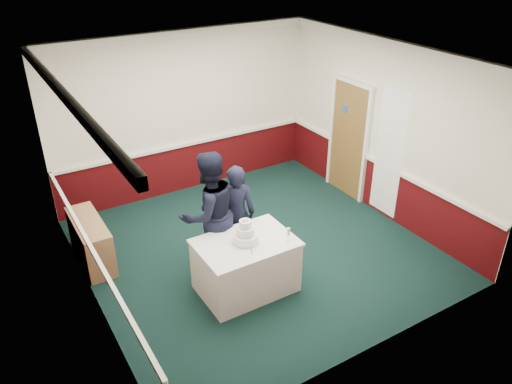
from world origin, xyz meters
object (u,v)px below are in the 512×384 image
wedding_cake (245,235)px  person_woman (236,214)px  sideboard (91,241)px  cake_table (246,265)px  champagne_flute (288,232)px  person_man (209,214)px  cake_knife (251,250)px

wedding_cake → person_woman: bearing=70.2°
sideboard → cake_table: 2.43m
champagne_flute → wedding_cake: bearing=150.8°
wedding_cake → person_woman: person_woman is taller
sideboard → person_man: 1.91m
wedding_cake → champagne_flute: size_ratio=1.78×
sideboard → wedding_cake: bearing=-47.2°
wedding_cake → champagne_flute: 0.57m
wedding_cake → person_man: size_ratio=0.19×
person_woman → sideboard: bearing=0.1°
sideboard → person_woman: size_ratio=0.77×
cake_knife → champagne_flute: size_ratio=1.07×
person_man → person_woman: size_ratio=1.20×
champagne_flute → person_man: 1.19m
sideboard → cake_knife: size_ratio=5.45×
person_man → champagne_flute: bearing=118.6°
person_man → person_woman: bearing=177.2°
cake_knife → champagne_flute: champagne_flute is taller
champagne_flute → person_woman: (-0.24, 1.01, -0.15)m
cake_knife → person_man: (-0.16, 0.89, 0.15)m
cake_knife → champagne_flute: 0.55m
wedding_cake → cake_knife: bearing=-98.5°
person_woman → champagne_flute: bearing=132.3°
wedding_cake → person_man: bearing=105.6°
cake_table → cake_knife: size_ratio=6.00×
cake_knife → champagne_flute: bearing=14.3°
cake_table → person_man: bearing=105.6°
wedding_cake → champagne_flute: bearing=-29.2°
person_woman → cake_knife: bearing=101.5°
cake_knife → wedding_cake: bearing=104.4°
sideboard → champagne_flute: size_ratio=5.85×
person_man → person_woman: person_man is taller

